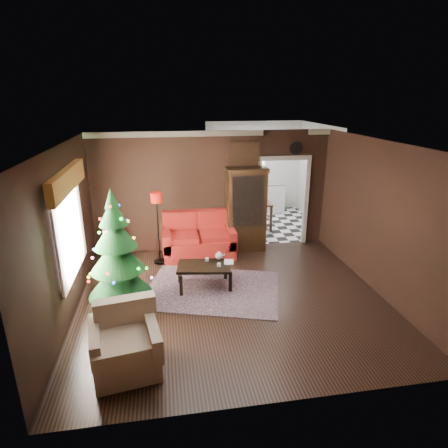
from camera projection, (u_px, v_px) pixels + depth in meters
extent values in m
plane|color=black|center=(232.00, 299.00, 6.87)|extent=(5.50, 5.50, 0.00)
plane|color=white|center=(233.00, 144.00, 5.96)|extent=(5.50, 5.50, 0.00)
plane|color=black|center=(213.00, 192.00, 8.75)|extent=(5.50, 0.00, 5.50)
plane|color=black|center=(275.00, 302.00, 4.09)|extent=(5.50, 0.00, 5.50)
plane|color=black|center=(64.00, 236.00, 5.99)|extent=(0.00, 5.50, 5.50)
plane|color=black|center=(380.00, 219.00, 6.84)|extent=(0.00, 5.50, 5.50)
cube|color=white|center=(69.00, 229.00, 6.17)|extent=(0.05, 1.60, 1.40)
cube|color=brown|center=(67.00, 180.00, 5.91)|extent=(0.12, 2.10, 0.35)
plane|color=white|center=(264.00, 224.00, 10.87)|extent=(3.00, 3.00, 0.00)
cube|color=white|center=(254.00, 158.00, 11.67)|extent=(0.70, 0.06, 0.70)
cube|color=#392D34|center=(212.00, 289.00, 7.20)|extent=(2.92, 2.47, 0.01)
cylinder|color=white|center=(207.00, 259.00, 7.33)|extent=(0.08, 0.08, 0.06)
cylinder|color=silver|center=(219.00, 265.00, 7.10)|extent=(0.09, 0.09, 0.06)
imported|color=olive|center=(224.00, 257.00, 7.23)|extent=(0.18, 0.05, 0.25)
cylinder|color=white|center=(296.00, 148.00, 8.69)|extent=(0.32, 0.32, 0.06)
cube|color=#B1744F|center=(245.00, 155.00, 8.55)|extent=(0.62, 0.05, 0.52)
cube|color=white|center=(255.00, 198.00, 11.84)|extent=(1.80, 0.60, 0.90)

